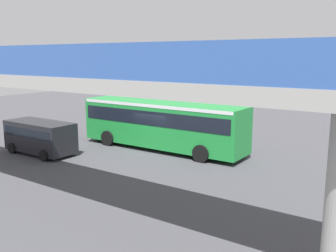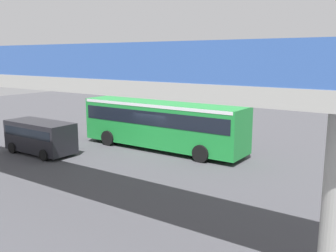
{
  "view_description": "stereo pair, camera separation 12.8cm",
  "coord_description": "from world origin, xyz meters",
  "px_view_note": "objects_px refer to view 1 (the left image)",
  "views": [
    {
      "loc": [
        -14.02,
        19.19,
        6.08
      ],
      "look_at": [
        -0.51,
        -0.52,
        1.6
      ],
      "focal_mm": 39.92,
      "sensor_mm": 36.0,
      "label": 1
    },
    {
      "loc": [
        -14.13,
        19.12,
        6.08
      ],
      "look_at": [
        -0.51,
        -0.52,
        1.6
      ],
      "focal_mm": 39.92,
      "sensor_mm": 36.0,
      "label": 2
    }
  ],
  "objects_px": {
    "parked_van": "(40,135)",
    "pedestrian": "(169,129)",
    "city_bus": "(162,121)",
    "traffic_sign": "(137,107)",
    "bicycle_orange": "(30,132)"
  },
  "relations": [
    {
      "from": "traffic_sign",
      "to": "city_bus",
      "type": "bearing_deg",
      "value": 142.24
    },
    {
      "from": "pedestrian",
      "to": "parked_van",
      "type": "bearing_deg",
      "value": 57.84
    },
    {
      "from": "city_bus",
      "to": "pedestrian",
      "type": "height_order",
      "value": "city_bus"
    },
    {
      "from": "traffic_sign",
      "to": "bicycle_orange",
      "type": "bearing_deg",
      "value": 54.94
    },
    {
      "from": "bicycle_orange",
      "to": "pedestrian",
      "type": "relative_size",
      "value": 0.99
    },
    {
      "from": "city_bus",
      "to": "pedestrian",
      "type": "distance_m",
      "value": 2.61
    },
    {
      "from": "parked_van",
      "to": "pedestrian",
      "type": "height_order",
      "value": "parked_van"
    },
    {
      "from": "parked_van",
      "to": "pedestrian",
      "type": "bearing_deg",
      "value": -122.16
    },
    {
      "from": "city_bus",
      "to": "traffic_sign",
      "type": "distance_m",
      "value": 7.12
    },
    {
      "from": "city_bus",
      "to": "parked_van",
      "type": "distance_m",
      "value": 7.77
    },
    {
      "from": "bicycle_orange",
      "to": "pedestrian",
      "type": "bearing_deg",
      "value": -153.18
    },
    {
      "from": "pedestrian",
      "to": "traffic_sign",
      "type": "bearing_deg",
      "value": -24.41
    },
    {
      "from": "city_bus",
      "to": "traffic_sign",
      "type": "xyz_separation_m",
      "value": [
        5.63,
        -4.36,
        0.01
      ]
    },
    {
      "from": "pedestrian",
      "to": "city_bus",
      "type": "bearing_deg",
      "value": 112.54
    },
    {
      "from": "city_bus",
      "to": "traffic_sign",
      "type": "relative_size",
      "value": 4.12
    }
  ]
}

